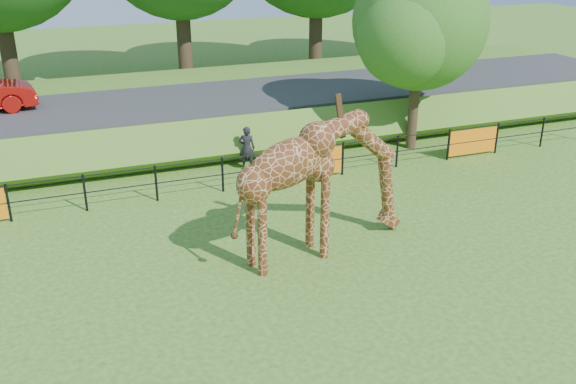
% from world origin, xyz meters
% --- Properties ---
extents(ground, '(90.00, 90.00, 0.00)m').
position_xyz_m(ground, '(0.00, 0.00, 0.00)').
color(ground, '#325F17').
rests_on(ground, ground).
extents(giraffe, '(4.97, 1.81, 3.49)m').
position_xyz_m(giraffe, '(1.27, 3.44, 1.75)').
color(giraffe, '#582B12').
rests_on(giraffe, ground).
extents(perimeter_fence, '(28.07, 0.10, 1.10)m').
position_xyz_m(perimeter_fence, '(0.00, 8.00, 0.55)').
color(perimeter_fence, black).
rests_on(perimeter_fence, ground).
extents(embankment, '(40.00, 9.00, 1.30)m').
position_xyz_m(embankment, '(0.00, 15.50, 0.65)').
color(embankment, '#325F17').
rests_on(embankment, ground).
extents(road, '(40.00, 5.00, 0.12)m').
position_xyz_m(road, '(0.00, 14.00, 1.36)').
color(road, '#323235').
rests_on(road, embankment).
extents(visitor, '(0.63, 0.53, 1.47)m').
position_xyz_m(visitor, '(1.28, 9.60, 0.73)').
color(visitor, black).
rests_on(visitor, ground).
extents(tree_east, '(5.40, 4.71, 6.76)m').
position_xyz_m(tree_east, '(7.60, 9.63, 4.28)').
color(tree_east, '#332617').
rests_on(tree_east, ground).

